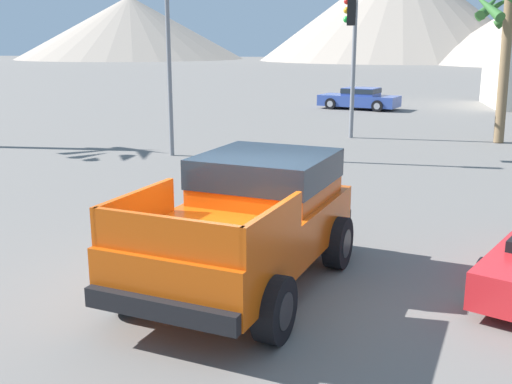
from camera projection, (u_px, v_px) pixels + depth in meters
The scene contains 6 objects.
ground_plane at pixel (238, 297), 8.58m from camera, with size 320.00×320.00×0.00m, color slate.
orange_pickup_truck at pixel (251, 214), 8.95m from camera, with size 3.13×4.99×1.88m.
parked_car_blue at pixel (360, 98), 33.12m from camera, with size 4.63×3.00×1.18m.
traffic_light_main at pixel (353, 37), 20.56m from camera, with size 0.38×4.51×5.28m.
palm_tree_tall at pixel (510, 24), 21.03m from camera, with size 2.81×2.81×5.51m.
distant_mountain_range at pixel (409, 11), 120.43m from camera, with size 155.79×80.17×21.99m.
Camera 1 is at (1.74, -7.78, 3.54)m, focal length 42.00 mm.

